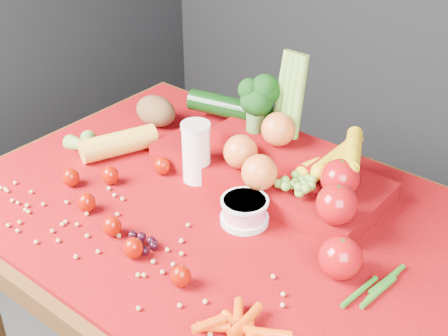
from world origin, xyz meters
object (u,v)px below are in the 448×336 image
Objects in this scene: table at (218,248)px; milk_glass at (196,150)px; produce_mound at (279,161)px; yogurt_bowl at (245,210)px.

milk_glass is (-0.11, 0.05, 0.18)m from table.
produce_mound is (0.04, 0.15, 0.17)m from table.
yogurt_bowl is (0.18, -0.06, -0.05)m from milk_glass.
milk_glass is at bearing 152.99° from table.
milk_glass reaches higher than yogurt_bowl.
produce_mound is (-0.03, 0.16, 0.03)m from yogurt_bowl.
table is 0.23m from produce_mound.
produce_mound is at bearing 33.40° from milk_glass.
produce_mound is at bearing 99.97° from yogurt_bowl.
milk_glass is at bearing 162.34° from yogurt_bowl.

